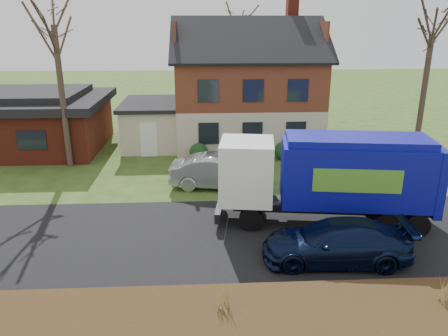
{
  "coord_description": "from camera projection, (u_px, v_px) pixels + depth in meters",
  "views": [
    {
      "loc": [
        -1.02,
        -14.86,
        7.79
      ],
      "look_at": [
        -0.1,
        2.5,
        1.93
      ],
      "focal_mm": 35.0,
      "sensor_mm": 36.0,
      "label": 1
    }
  ],
  "objects": [
    {
      "name": "grass_clump_east",
      "position": [
        445.0,
        289.0,
        12.11
      ],
      "size": [
        0.36,
        0.3,
        0.9
      ],
      "color": "#A08B46",
      "rests_on": "mulch_verge"
    },
    {
      "name": "garbage_truck",
      "position": [
        331.0,
        174.0,
        17.13
      ],
      "size": [
        8.72,
        3.38,
        3.64
      ],
      "rotation": [
        0.0,
        0.0,
        -0.13
      ],
      "color": "black",
      "rests_on": "ground"
    },
    {
      "name": "silver_sedan",
      "position": [
        220.0,
        172.0,
        21.35
      ],
      "size": [
        5.04,
        2.31,
        1.6
      ],
      "primitive_type": "imported",
      "rotation": [
        0.0,
        0.0,
        1.44
      ],
      "color": "#999BA0",
      "rests_on": "ground"
    },
    {
      "name": "tree_front_east",
      "position": [
        435.0,
        12.0,
        23.43
      ],
      "size": [
        3.67,
        3.67,
        10.19
      ],
      "color": "#413027",
      "rests_on": "ground"
    },
    {
      "name": "mulch_verge",
      "position": [
        243.0,
        326.0,
        11.54
      ],
      "size": [
        80.0,
        3.5,
        0.3
      ],
      "primitive_type": "cube",
      "color": "#301F10",
      "rests_on": "ground"
    },
    {
      "name": "main_house",
      "position": [
        239.0,
        82.0,
        28.55
      ],
      "size": [
        12.95,
        8.95,
        9.26
      ],
      "color": "beige",
      "rests_on": "ground"
    },
    {
      "name": "navy_wagon",
      "position": [
        336.0,
        242.0,
        14.73
      ],
      "size": [
        5.09,
        2.33,
        1.44
      ],
      "primitive_type": "imported",
      "rotation": [
        0.0,
        0.0,
        -1.63
      ],
      "color": "#0B1532",
      "rests_on": "ground"
    },
    {
      "name": "ranch_house",
      "position": [
        29.0,
        120.0,
        27.73
      ],
      "size": [
        9.8,
        8.2,
        3.7
      ],
      "color": "maroon",
      "rests_on": "ground"
    },
    {
      "name": "tree_front_west",
      "position": [
        51.0,
        1.0,
        21.95
      ],
      "size": [
        3.57,
        3.57,
        10.61
      ],
      "color": "#47362A",
      "rests_on": "ground"
    },
    {
      "name": "grass_clump_mid",
      "position": [
        224.0,
        294.0,
        11.89
      ],
      "size": [
        0.32,
        0.26,
        0.88
      ],
      "color": "#A08F46",
      "rests_on": "mulch_verge"
    },
    {
      "name": "tree_back",
      "position": [
        234.0,
        11.0,
        34.78
      ],
      "size": [
        3.24,
        3.24,
        10.25
      ],
      "color": "#453B29",
      "rests_on": "ground"
    },
    {
      "name": "ground",
      "position": [
        230.0,
        237.0,
        16.6
      ],
      "size": [
        120.0,
        120.0,
        0.0
      ],
      "primitive_type": "plane",
      "color": "#2D4717",
      "rests_on": "ground"
    },
    {
      "name": "road",
      "position": [
        230.0,
        237.0,
        16.6
      ],
      "size": [
        80.0,
        7.0,
        0.02
      ],
      "primitive_type": "cube",
      "color": "black",
      "rests_on": "ground"
    }
  ]
}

